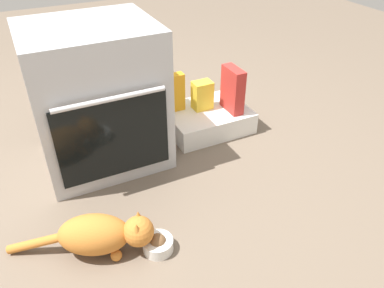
# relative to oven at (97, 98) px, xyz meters

# --- Properties ---
(ground) EXTENTS (8.00, 8.00, 0.00)m
(ground) POSITION_rel_oven_xyz_m (-0.01, -0.40, -0.38)
(ground) COLOR #6B5B4C
(oven) EXTENTS (0.65, 0.61, 0.77)m
(oven) POSITION_rel_oven_xyz_m (0.00, 0.00, 0.00)
(oven) COLOR #B7BABF
(oven) RESTS_ON ground
(pantry_cabinet) EXTENTS (0.52, 0.40, 0.14)m
(pantry_cabinet) POSITION_rel_oven_xyz_m (0.68, 0.02, -0.32)
(pantry_cabinet) COLOR white
(pantry_cabinet) RESTS_ON ground
(food_bowl) EXTENTS (0.13, 0.13, 0.09)m
(food_bowl) POSITION_rel_oven_xyz_m (0.02, -0.78, -0.35)
(food_bowl) COLOR white
(food_bowl) RESTS_ON ground
(cat) EXTENTS (0.59, 0.32, 0.19)m
(cat) POSITION_rel_oven_xyz_m (-0.19, -0.68, -0.28)
(cat) COLOR #C6752D
(cat) RESTS_ON ground
(snack_bag) EXTENTS (0.12, 0.09, 0.18)m
(snack_bag) POSITION_rel_oven_xyz_m (0.66, 0.05, -0.16)
(snack_bag) COLOR yellow
(snack_bag) RESTS_ON pantry_cabinet
(juice_carton) EXTENTS (0.09, 0.06, 0.24)m
(juice_carton) POSITION_rel_oven_xyz_m (0.51, 0.11, -0.13)
(juice_carton) COLOR orange
(juice_carton) RESTS_ON pantry_cabinet
(cereal_box) EXTENTS (0.07, 0.18, 0.28)m
(cereal_box) POSITION_rel_oven_xyz_m (0.82, -0.05, -0.11)
(cereal_box) COLOR #B72D28
(cereal_box) RESTS_ON pantry_cabinet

